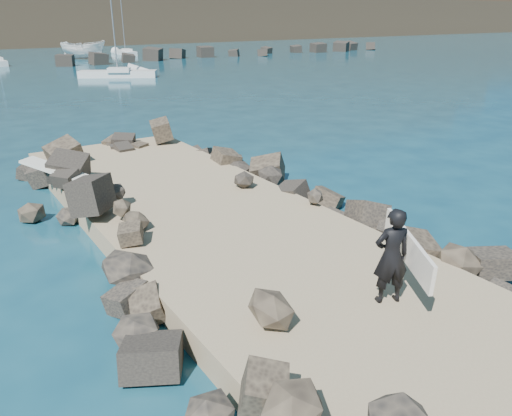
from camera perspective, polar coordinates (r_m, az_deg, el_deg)
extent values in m
plane|color=#0F384C|center=(13.29, -2.40, -4.72)|extent=(800.00, 800.00, 0.00)
cube|color=#8C7759|center=(11.68, 2.74, -6.99)|extent=(6.00, 26.00, 0.60)
cube|color=black|center=(10.74, -11.62, -8.93)|extent=(2.60, 22.00, 1.00)
cube|color=#272421|center=(13.66, 11.37, -2.09)|extent=(2.60, 22.00, 1.00)
cube|color=black|center=(77.31, -1.46, 17.44)|extent=(52.00, 4.00, 1.20)
cube|color=white|center=(17.20, -21.58, 3.63)|extent=(2.06, 2.36, 0.08)
imported|color=white|center=(75.50, -19.12, 16.73)|extent=(6.47, 5.93, 2.47)
imported|color=black|center=(9.79, 15.21, -5.34)|extent=(0.83, 0.69, 1.93)
cube|color=silver|center=(10.08, 16.95, -4.38)|extent=(1.19, 2.15, 0.75)
cube|color=silver|center=(81.15, -14.69, 16.73)|extent=(1.63, 6.59, 0.80)
cylinder|color=gray|center=(80.97, -14.96, 19.50)|extent=(0.12, 0.12, 7.20)
cube|color=silver|center=(80.38, -14.52, 17.06)|extent=(1.10, 1.86, 0.44)
cube|color=silver|center=(52.39, -15.50, 14.47)|extent=(7.23, 5.16, 0.80)
cylinder|color=gray|center=(52.10, -16.00, 19.30)|extent=(0.12, 0.12, 8.17)
cube|color=silver|center=(51.91, -15.39, 14.98)|extent=(2.39, 2.07, 0.44)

